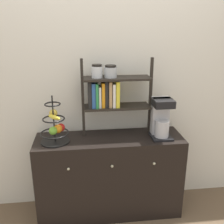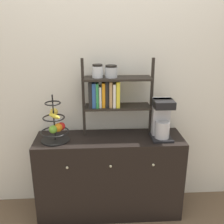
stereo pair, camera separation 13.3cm
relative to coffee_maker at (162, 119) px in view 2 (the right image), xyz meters
name	(u,v)px [view 2 (the right image)]	position (x,y,z in m)	size (l,w,h in m)	color
ground_plane	(111,224)	(-0.47, -0.18, -0.97)	(12.00, 12.00, 0.00)	brown
wall_back	(108,77)	(-0.47, 0.27, 0.33)	(7.00, 0.05, 2.60)	silver
sideboard	(109,175)	(-0.47, 0.02, -0.57)	(1.35, 0.42, 0.79)	black
coffee_maker	(162,119)	(0.00, 0.00, 0.00)	(0.18, 0.21, 0.36)	black
fruit_stand	(55,126)	(-0.94, 0.00, -0.04)	(0.25, 0.25, 0.42)	black
shelf_hutch	(109,91)	(-0.47, 0.11, 0.24)	(0.64, 0.20, 0.71)	black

